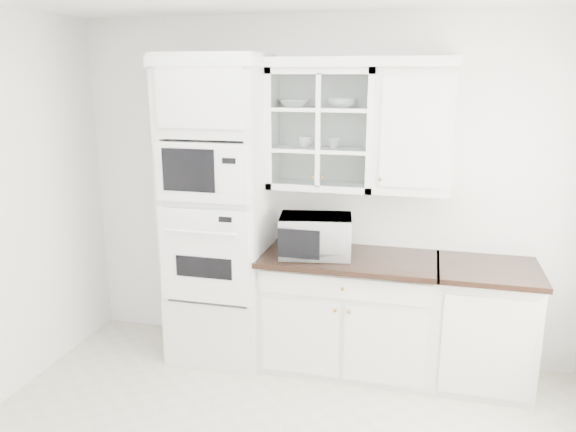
# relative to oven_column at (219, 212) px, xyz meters

# --- Properties ---
(room_shell) EXTENTS (4.00, 3.50, 2.70)m
(room_shell) POSITION_rel_oven_column_xyz_m (0.75, -0.99, 0.58)
(room_shell) COLOR white
(room_shell) RESTS_ON ground
(oven_column) EXTENTS (0.76, 0.68, 2.40)m
(oven_column) POSITION_rel_oven_column_xyz_m (0.00, 0.00, 0.00)
(oven_column) COLOR silver
(oven_column) RESTS_ON ground
(base_cabinet_run) EXTENTS (1.32, 0.67, 0.92)m
(base_cabinet_run) POSITION_rel_oven_column_xyz_m (1.03, 0.03, -0.74)
(base_cabinet_run) COLOR silver
(base_cabinet_run) RESTS_ON ground
(extra_base_cabinet) EXTENTS (0.72, 0.67, 0.92)m
(extra_base_cabinet) POSITION_rel_oven_column_xyz_m (2.03, 0.03, -0.74)
(extra_base_cabinet) COLOR silver
(extra_base_cabinet) RESTS_ON ground
(upper_cabinet_glass) EXTENTS (0.80, 0.33, 0.90)m
(upper_cabinet_glass) POSITION_rel_oven_column_xyz_m (0.78, 0.17, 0.65)
(upper_cabinet_glass) COLOR silver
(upper_cabinet_glass) RESTS_ON room_shell
(upper_cabinet_solid) EXTENTS (0.55, 0.33, 0.90)m
(upper_cabinet_solid) POSITION_rel_oven_column_xyz_m (1.46, 0.17, 0.65)
(upper_cabinet_solid) COLOR silver
(upper_cabinet_solid) RESTS_ON room_shell
(crown_molding) EXTENTS (2.14, 0.38, 0.07)m
(crown_molding) POSITION_rel_oven_column_xyz_m (0.68, 0.14, 1.14)
(crown_molding) COLOR white
(crown_molding) RESTS_ON room_shell
(countertop_microwave) EXTENTS (0.59, 0.52, 0.31)m
(countertop_microwave) POSITION_rel_oven_column_xyz_m (0.78, -0.02, -0.13)
(countertop_microwave) COLOR white
(countertop_microwave) RESTS_ON base_cabinet_run
(bowl_a) EXTENTS (0.27, 0.27, 0.06)m
(bowl_a) POSITION_rel_oven_column_xyz_m (0.56, 0.18, 0.84)
(bowl_a) COLOR white
(bowl_a) RESTS_ON upper_cabinet_glass
(bowl_b) EXTENTS (0.23, 0.23, 0.07)m
(bowl_b) POSITION_rel_oven_column_xyz_m (0.92, 0.18, 0.84)
(bowl_b) COLOR white
(bowl_b) RESTS_ON upper_cabinet_glass
(cup_a) EXTENTS (0.11, 0.11, 0.08)m
(cup_a) POSITION_rel_oven_column_xyz_m (0.65, 0.15, 0.55)
(cup_a) COLOR white
(cup_a) RESTS_ON upper_cabinet_glass
(cup_b) EXTENTS (0.11, 0.11, 0.08)m
(cup_b) POSITION_rel_oven_column_xyz_m (0.87, 0.15, 0.55)
(cup_b) COLOR white
(cup_b) RESTS_ON upper_cabinet_glass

